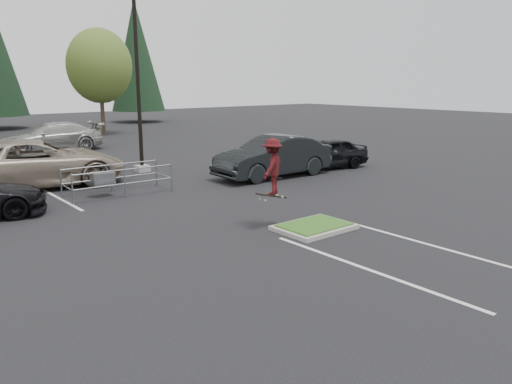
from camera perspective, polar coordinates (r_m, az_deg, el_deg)
ground at (r=14.80m, az=6.67°, el=-4.25°), size 120.00×120.00×0.00m
grass_median at (r=14.78m, az=6.67°, el=-3.96°), size 2.20×1.60×0.16m
stall_lines at (r=18.65m, az=-9.71°, el=-0.81°), size 22.62×17.60×0.01m
light_pole at (r=24.31m, az=-13.39°, el=12.94°), size 0.70×0.60×10.12m
decid_c at (r=42.85m, az=-17.47°, el=13.34°), size 5.12×5.12×8.38m
conif_c at (r=55.01m, az=-13.52°, el=14.93°), size 5.50×5.50×12.50m
cart_corral at (r=19.59m, az=-16.73°, el=1.55°), size 3.96×1.57×1.11m
skateboarder at (r=14.55m, az=1.79°, el=2.87°), size 1.23×1.06×1.85m
car_l_tan at (r=22.31m, az=-23.95°, el=3.04°), size 7.48×4.27×1.97m
car_r_charc at (r=22.60m, az=1.96°, el=4.08°), size 5.67×2.13×1.85m
car_r_black at (r=25.04m, az=8.02°, el=4.40°), size 4.65×2.46×1.51m
car_far_silver at (r=33.42m, az=-22.32°, el=5.83°), size 6.16×2.71×1.76m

